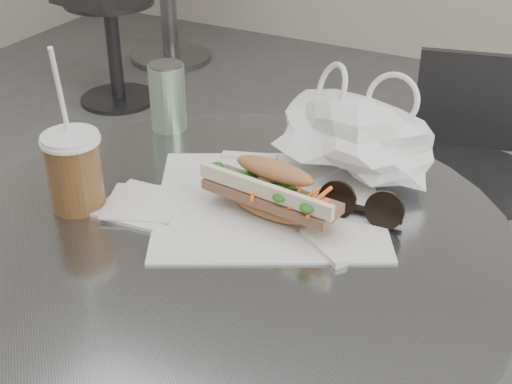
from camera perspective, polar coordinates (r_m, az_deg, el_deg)
The scene contains 10 objects.
cafe_table at distance 1.11m, azimuth -2.15°, elevation -15.10°, with size 0.76×0.76×0.74m.
chair_far at distance 1.86m, azimuth 15.86°, elevation -1.62°, with size 0.36×0.39×0.68m.
bg_chair at distance 3.12m, azimuth -11.99°, elevation 12.33°, with size 0.37×0.40×0.71m.
sandwich_paper at distance 0.99m, azimuth 1.02°, elevation -0.83°, with size 0.31×0.29×0.00m, color white.
banh_mi at distance 0.94m, azimuth 1.32°, elevation 0.08°, with size 0.24×0.12×0.08m.
iced_coffee at distance 0.99m, azimuth -14.33°, elevation 1.74°, with size 0.08×0.08×0.23m.
sunglasses at distance 0.96m, azimuth 8.39°, elevation -1.21°, with size 0.12×0.03×0.05m.
plastic_bag at distance 1.06m, azimuth 7.80°, elevation 4.34°, with size 0.23×0.18×0.11m, color white, non-canonical shape.
napkin_stack at distance 1.00m, azimuth -9.11°, elevation -0.97°, with size 0.12×0.12×0.01m.
drink_can at distance 1.20m, azimuth -7.08°, elevation 7.58°, with size 0.06×0.06×0.11m.
Camera 1 is at (0.40, -0.47, 1.26)m, focal length 50.00 mm.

